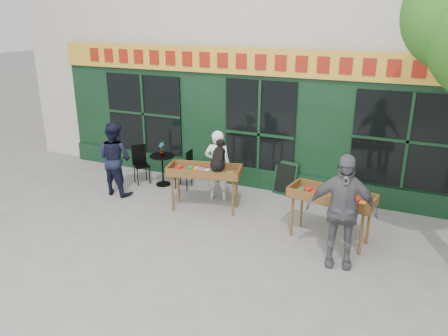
% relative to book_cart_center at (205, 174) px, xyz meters
% --- Properties ---
extents(ground, '(80.00, 80.00, 0.00)m').
position_rel_book_cart_center_xyz_m(ground, '(0.61, -0.67, -0.82)').
color(ground, slate).
rests_on(ground, ground).
extents(book_cart_center, '(1.60, 0.95, 0.99)m').
position_rel_book_cart_center_xyz_m(book_cart_center, '(0.00, 0.00, 0.00)').
color(book_cart_center, brown).
rests_on(book_cart_center, ground).
extents(dog, '(0.47, 0.66, 0.60)m').
position_rel_book_cart_center_xyz_m(dog, '(0.35, -0.05, 0.47)').
color(dog, black).
rests_on(dog, book_cart_center).
extents(woman, '(0.66, 0.51, 1.61)m').
position_rel_book_cart_center_xyz_m(woman, '(-0.00, 0.65, -0.02)').
color(woman, white).
rests_on(woman, ground).
extents(book_cart_right, '(1.58, 0.84, 0.99)m').
position_rel_book_cart_center_xyz_m(book_cart_right, '(2.71, -0.27, 0.00)').
color(book_cart_right, brown).
rests_on(book_cart_right, ground).
extents(man_right, '(1.21, 0.69, 1.94)m').
position_rel_book_cart_center_xyz_m(man_right, '(3.01, -1.02, 0.15)').
color(man_right, '#505055').
rests_on(man_right, ground).
extents(bistro_table, '(0.60, 0.60, 0.76)m').
position_rel_book_cart_center_xyz_m(bistro_table, '(-1.59, 0.86, -0.28)').
color(bistro_table, black).
rests_on(bistro_table, ground).
extents(bistro_chair_left, '(0.51, 0.51, 0.95)m').
position_rel_book_cart_center_xyz_m(bistro_chair_left, '(-2.21, 0.82, -0.26)').
color(bistro_chair_left, black).
rests_on(bistro_chair_left, ground).
extents(bistro_chair_right, '(0.40, 0.39, 0.95)m').
position_rel_book_cart_center_xyz_m(bistro_chair_right, '(-0.95, 0.92, -0.26)').
color(bistro_chair_right, black).
rests_on(bistro_chair_right, ground).
extents(potted_plant, '(0.21, 0.18, 0.33)m').
position_rel_book_cart_center_xyz_m(potted_plant, '(-1.59, 0.86, 0.11)').
color(potted_plant, gray).
rests_on(potted_plant, bistro_table).
extents(man_left, '(0.88, 0.71, 1.71)m').
position_rel_book_cart_center_xyz_m(man_left, '(-2.29, -0.04, 0.03)').
color(man_left, black).
rests_on(man_left, ground).
extents(chalkboard, '(0.59, 0.29, 0.79)m').
position_rel_book_cart_center_xyz_m(chalkboard, '(1.32, 1.52, -0.42)').
color(chalkboard, black).
rests_on(chalkboard, ground).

